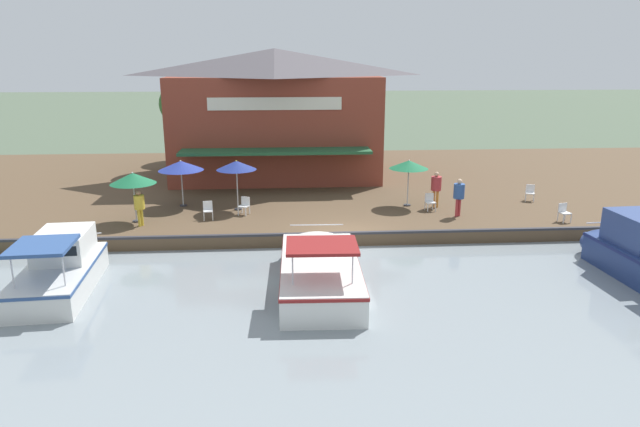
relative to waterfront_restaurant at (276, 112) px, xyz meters
The scene contains 20 objects.
ground_plane 14.18m from the waterfront_restaurant, 12.88° to the left, with size 220.00×220.00×0.00m, color #4C5B47.
quay_deck 5.62m from the waterfront_restaurant, 55.12° to the left, with size 22.00×56.00×0.60m, color brown.
quay_edge_fender 13.89m from the waterfront_restaurant, 12.97° to the left, with size 0.20×50.40×0.10m, color #2D2D33.
waterfront_restaurant is the anchor object (origin of this frame).
patio_umbrella_mid_patio_left 9.20m from the waterfront_restaurant, 31.85° to the right, with size 2.26×2.26×2.37m.
patio_umbrella_by_entrance 12.38m from the waterfront_restaurant, 31.90° to the right, with size 2.06×2.06×2.34m.
patio_umbrella_back_row 10.89m from the waterfront_restaurant, 38.59° to the left, with size 1.97×1.97×2.39m.
patio_umbrella_near_quay_edge 8.95m from the waterfront_restaurant, 12.54° to the right, with size 1.96×1.96×2.51m.
cafe_chair_facing_river 15.89m from the waterfront_restaurant, 59.61° to the left, with size 0.57×0.57×0.85m.
cafe_chair_back_row_seat 12.57m from the waterfront_restaurant, 39.01° to the left, with size 0.48×0.48×0.85m.
cafe_chair_under_first_umbrella 10.22m from the waterfront_restaurant, ahead, with size 0.58×0.58×0.85m.
cafe_chair_far_corner_seat 11.25m from the waterfront_restaurant, 17.34° to the right, with size 0.49×0.49×0.85m.
cafe_chair_mid_patio 18.07m from the waterfront_restaurant, 48.47° to the left, with size 0.52×0.52×0.85m.
person_at_quay_edge 12.99m from the waterfront_restaurant, 28.77° to the right, with size 0.46×0.46×1.64m.
person_near_entrance 12.25m from the waterfront_restaurant, 42.35° to the left, with size 0.52×0.52×1.82m.
person_mid_patio 13.92m from the waterfront_restaurant, 39.48° to the left, with size 0.52×0.52×1.82m.
motorboat_distant_upstream 18.62m from the waterfront_restaurant, 24.43° to the right, with size 6.20×2.55×2.15m.
motorboat_fourth_along 17.43m from the waterfront_restaurant, ahead, with size 7.52×2.91×2.17m.
tree_upstream_bank 6.08m from the waterfront_restaurant, 109.43° to the right, with size 4.00×3.81×6.68m.
tree_behind_restaurant 7.87m from the waterfront_restaurant, 137.63° to the right, with size 3.70×3.53×5.89m.
Camera 1 is at (23.16, -2.75, 8.07)m, focal length 32.00 mm.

